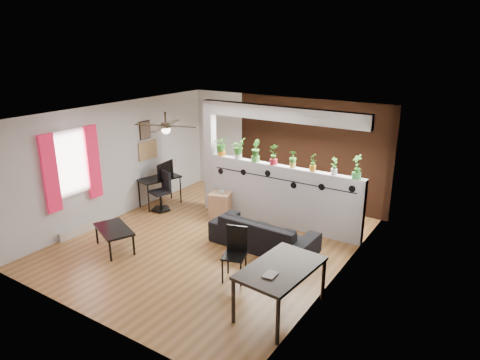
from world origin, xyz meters
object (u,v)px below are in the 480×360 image
(ceiling_fan, at_px, (166,127))
(potted_plant_4, at_px, (293,159))
(office_chair, at_px, (162,194))
(coffee_table, at_px, (114,231))
(potted_plant_6, at_px, (334,165))
(dining_table, at_px, (281,271))
(potted_plant_0, at_px, (222,145))
(folding_chair, at_px, (236,248))
(potted_plant_3, at_px, (274,153))
(cube_shelf, at_px, (220,205))
(potted_plant_7, at_px, (357,166))
(cup, at_px, (222,192))
(potted_plant_2, at_px, (255,150))
(potted_plant_5, at_px, (313,162))
(computer_desk, at_px, (159,180))
(sofa, at_px, (263,233))
(potted_plant_1, at_px, (238,148))

(ceiling_fan, relative_size, potted_plant_4, 3.25)
(office_chair, bearing_deg, coffee_table, -73.57)
(potted_plant_6, relative_size, dining_table, 0.25)
(potted_plant_0, xyz_separation_m, folding_chair, (1.95, -2.38, -1.04))
(ceiling_fan, height_order, potted_plant_4, ceiling_fan)
(potted_plant_3, bearing_deg, cube_shelf, -163.84)
(potted_plant_4, relative_size, potted_plant_7, 0.77)
(potted_plant_6, height_order, folding_chair, potted_plant_6)
(cup, xyz_separation_m, folding_chair, (1.72, -2.04, -0.06))
(potted_plant_6, bearing_deg, potted_plant_0, -180.00)
(potted_plant_2, height_order, office_chair, potted_plant_2)
(potted_plant_6, height_order, coffee_table, potted_plant_6)
(potted_plant_0, height_order, potted_plant_3, potted_plant_0)
(potted_plant_5, xyz_separation_m, computer_desk, (-3.73, -0.56, -0.91))
(ceiling_fan, relative_size, cup, 10.41)
(potted_plant_0, relative_size, potted_plant_4, 1.25)
(potted_plant_3, relative_size, computer_desk, 0.42)
(potted_plant_5, xyz_separation_m, sofa, (-0.48, -1.14, -1.26))
(potted_plant_2, bearing_deg, potted_plant_0, 180.00)
(potted_plant_4, distance_m, computer_desk, 3.44)
(ceiling_fan, xyz_separation_m, sofa, (1.80, 0.66, -2.02))
(potted_plant_1, relative_size, potted_plant_6, 1.26)
(potted_plant_1, bearing_deg, potted_plant_3, 0.00)
(dining_table, bearing_deg, potted_plant_7, 87.37)
(computer_desk, bearing_deg, folding_chair, -28.13)
(potted_plant_2, distance_m, computer_desk, 2.62)
(coffee_table, bearing_deg, sofa, 34.57)
(potted_plant_2, bearing_deg, computer_desk, -166.78)
(potted_plant_0, bearing_deg, cup, -55.85)
(ceiling_fan, bearing_deg, computer_desk, 139.40)
(cup, bearing_deg, potted_plant_5, 9.52)
(potted_plant_5, relative_size, coffee_table, 0.35)
(potted_plant_5, height_order, office_chair, potted_plant_5)
(potted_plant_6, distance_m, office_chair, 4.14)
(coffee_table, bearing_deg, potted_plant_6, 40.07)
(potted_plant_2, relative_size, cup, 4.22)
(ceiling_fan, bearing_deg, coffee_table, -120.54)
(potted_plant_6, bearing_deg, cup, -172.19)
(potted_plant_3, xyz_separation_m, potted_plant_7, (1.81, 0.00, 0.01))
(potted_plant_1, bearing_deg, dining_table, -47.64)
(coffee_table, bearing_deg, office_chair, 106.43)
(potted_plant_2, xyz_separation_m, cup, (-0.67, -0.34, -0.99))
(office_chair, bearing_deg, cube_shelf, 17.44)
(cup, bearing_deg, dining_table, -41.62)
(potted_plant_0, distance_m, potted_plant_7, 3.16)
(potted_plant_4, height_order, sofa, potted_plant_4)
(potted_plant_6, xyz_separation_m, folding_chair, (-0.76, -2.38, -0.99))
(potted_plant_1, xyz_separation_m, sofa, (1.33, -1.14, -1.30))
(folding_chair, bearing_deg, potted_plant_6, 72.27)
(cube_shelf, bearing_deg, potted_plant_4, -4.39)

